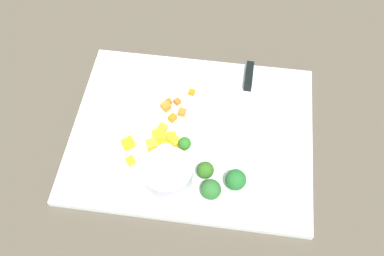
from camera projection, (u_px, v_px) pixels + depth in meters
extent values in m
plane|color=#524C3E|center=(192.00, 134.00, 0.88)|extent=(4.00, 4.00, 0.00)
cube|color=white|center=(192.00, 133.00, 0.88)|extent=(0.46, 0.36, 0.01)
cylinder|color=#BBB6C5|center=(167.00, 174.00, 0.80)|extent=(0.09, 0.09, 0.04)
cube|color=silver|center=(240.00, 156.00, 0.84)|extent=(0.02, 0.15, 0.00)
cube|color=black|center=(249.00, 76.00, 0.94)|extent=(0.02, 0.07, 0.02)
cube|color=orange|center=(192.00, 92.00, 0.92)|extent=(0.01, 0.01, 0.01)
cube|color=orange|center=(182.00, 112.00, 0.89)|extent=(0.02, 0.02, 0.01)
cube|color=orange|center=(169.00, 102.00, 0.91)|extent=(0.02, 0.02, 0.01)
cube|color=orange|center=(166.00, 106.00, 0.90)|extent=(0.02, 0.02, 0.01)
cube|color=orange|center=(177.00, 102.00, 0.91)|extent=(0.02, 0.02, 0.01)
cube|color=orange|center=(172.00, 118.00, 0.88)|extent=(0.02, 0.02, 0.01)
cube|color=yellow|center=(159.00, 137.00, 0.85)|extent=(0.03, 0.03, 0.02)
cube|color=yellow|center=(172.00, 137.00, 0.86)|extent=(0.02, 0.02, 0.01)
cube|color=yellow|center=(152.00, 146.00, 0.84)|extent=(0.02, 0.02, 0.02)
cube|color=yellow|center=(128.00, 143.00, 0.85)|extent=(0.03, 0.03, 0.02)
cube|color=yellow|center=(183.00, 145.00, 0.85)|extent=(0.02, 0.02, 0.01)
cube|color=yellow|center=(162.00, 129.00, 0.87)|extent=(0.02, 0.02, 0.01)
cube|color=yellow|center=(131.00, 161.00, 0.83)|extent=(0.02, 0.02, 0.01)
cube|color=yellow|center=(176.00, 142.00, 0.85)|extent=(0.02, 0.02, 0.02)
cylinder|color=#8DC267|center=(185.00, 147.00, 0.85)|extent=(0.01, 0.01, 0.01)
sphere|color=#2B7421|center=(185.00, 143.00, 0.83)|extent=(0.02, 0.02, 0.02)
cylinder|color=#7FB162|center=(211.00, 193.00, 0.80)|extent=(0.01, 0.01, 0.01)
sphere|color=#2B6A2B|center=(211.00, 190.00, 0.79)|extent=(0.04, 0.04, 0.04)
cylinder|color=#8CB85A|center=(235.00, 184.00, 0.80)|extent=(0.01, 0.01, 0.01)
sphere|color=#236B2A|center=(236.00, 180.00, 0.79)|extent=(0.04, 0.04, 0.04)
cylinder|color=#84B864|center=(205.00, 174.00, 0.81)|extent=(0.01, 0.01, 0.01)
sphere|color=#2E661C|center=(205.00, 170.00, 0.80)|extent=(0.03, 0.03, 0.03)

